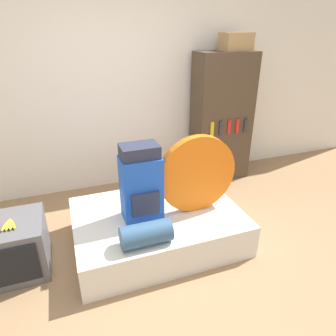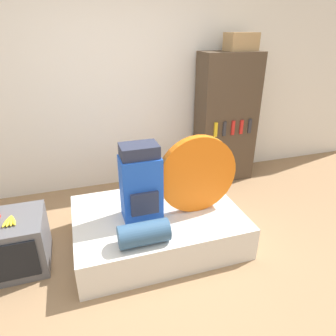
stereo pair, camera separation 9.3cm
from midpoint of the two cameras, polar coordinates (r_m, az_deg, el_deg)
The scene contains 10 objects.
ground_plane at distance 2.69m, azimuth -0.34°, elevation -21.06°, with size 16.00×16.00×0.00m, color #997551.
wall_back at distance 3.82m, azimuth -10.67°, elevation 15.15°, with size 8.00×0.05×2.60m.
bed at distance 3.01m, azimuth -2.94°, elevation -10.99°, with size 1.57×1.11×0.33m.
backpack at distance 2.69m, azimuth -6.13°, elevation -3.01°, with size 0.36×0.28×0.71m.
tent_bag at distance 2.78m, azimuth 4.61°, elevation -1.18°, with size 0.75×0.08×0.75m.
sleeping_roll at distance 2.49m, azimuth -5.29°, elevation -12.41°, with size 0.42×0.19×0.19m.
television at distance 2.98m, azimuth -28.19°, elevation -13.13°, with size 0.54×0.54×0.48m.
banana_bunch at distance 2.80m, azimuth -28.85°, elevation -9.40°, with size 0.12×0.17×0.03m.
bookshelf at distance 4.09m, azimuth 9.51°, elevation 9.27°, with size 0.76×0.41×1.68m.
cardboard_box at distance 3.99m, azimuth 12.12°, elevation 22.49°, with size 0.36×0.26×0.21m.
Camera 1 is at (-0.66, -1.73, 1.94)m, focal length 32.00 mm.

